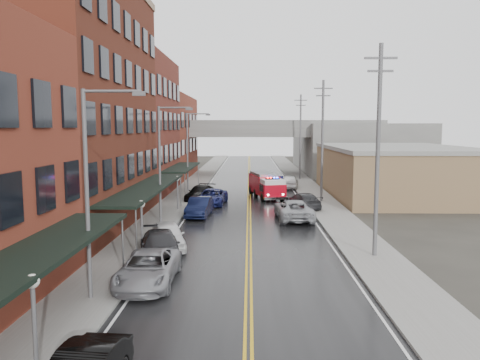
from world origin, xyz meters
name	(u,v)px	position (x,y,z in m)	size (l,w,h in m)	color
road	(249,211)	(0.00, 30.00, 0.01)	(11.00, 160.00, 0.02)	black
sidewalk_left	(168,210)	(-7.30, 30.00, 0.07)	(3.00, 160.00, 0.15)	slate
sidewalk_right	(331,210)	(7.30, 30.00, 0.07)	(3.00, 160.00, 0.15)	slate
curb_left	(186,210)	(-5.65, 30.00, 0.07)	(0.30, 160.00, 0.15)	gray
curb_right	(312,210)	(5.65, 30.00, 0.07)	(0.30, 160.00, 0.15)	gray
brick_building_b	(67,106)	(-13.30, 23.00, 9.00)	(9.00, 20.00, 18.00)	#512115
brick_building_c	(129,127)	(-13.30, 40.50, 7.50)	(9.00, 15.00, 15.00)	#5A201B
brick_building_far	(160,137)	(-13.30, 58.00, 6.00)	(9.00, 20.00, 12.00)	brown
tan_building	(395,173)	(16.00, 40.00, 2.50)	(14.00, 22.00, 5.00)	olive
right_far_block	(353,147)	(18.00, 70.00, 4.00)	(18.00, 30.00, 8.00)	slate
awning_0	(27,259)	(-7.49, 4.00, 2.99)	(2.60, 16.00, 3.09)	black
awning_1	(148,187)	(-7.49, 23.00, 2.99)	(2.60, 18.00, 3.09)	black
awning_2	(182,167)	(-7.49, 40.50, 2.99)	(2.60, 13.00, 3.09)	black
globe_lamp_0	(33,300)	(-6.40, 2.00, 2.31)	(0.44, 0.44, 3.12)	#59595B
globe_lamp_1	(141,214)	(-6.40, 16.00, 2.31)	(0.44, 0.44, 3.12)	#59595B
globe_lamp_2	(177,185)	(-6.40, 30.00, 2.31)	(0.44, 0.44, 3.12)	#59595B
street_lamp_0	(92,181)	(-6.55, 8.00, 5.19)	(2.64, 0.22, 9.00)	#59595B
street_lamp_1	(163,157)	(-6.55, 24.00, 5.19)	(2.64, 0.22, 9.00)	#59595B
street_lamp_2	(190,148)	(-6.55, 40.00, 5.19)	(2.64, 0.22, 9.00)	#59595B
utility_pole_0	(378,148)	(7.20, 15.00, 6.31)	(1.80, 0.24, 12.00)	#59595B
utility_pole_1	(322,139)	(7.20, 35.00, 6.31)	(1.80, 0.24, 12.00)	#59595B
utility_pole_2	(300,135)	(7.20, 55.00, 6.31)	(1.80, 0.24, 12.00)	#59595B
overpass	(249,137)	(0.00, 62.00, 5.99)	(40.00, 10.00, 7.50)	slate
fire_truck	(266,185)	(1.82, 37.70, 1.41)	(4.06, 7.44, 2.60)	#B90819
parked_car_left_2	(148,269)	(-4.77, 10.20, 0.76)	(2.54, 5.50, 1.53)	gray
parked_car_left_3	(160,246)	(-5.00, 14.39, 0.77)	(2.16, 5.32, 1.54)	#27272A
parked_car_left_4	(168,235)	(-5.00, 16.80, 0.82)	(1.93, 4.79, 1.63)	silver
parked_car_left_5	(200,207)	(-4.14, 27.20, 0.81)	(1.71, 4.90, 1.61)	black
parked_car_left_6	(212,197)	(-3.60, 33.20, 0.76)	(2.52, 5.47, 1.52)	navy
parked_car_left_7	(200,193)	(-5.00, 36.00, 0.75)	(2.11, 5.19, 1.51)	black
parked_car_right_0	(294,210)	(3.60, 25.92, 0.83)	(2.74, 5.95, 1.65)	#9A9CA1
parked_car_right_1	(304,201)	(5.00, 31.17, 0.74)	(2.07, 5.10, 1.48)	#272729
parked_car_right_2	(290,182)	(5.00, 45.53, 0.83)	(1.96, 4.87, 1.66)	white
parked_car_right_3	(278,181)	(3.61, 47.80, 0.66)	(1.40, 4.01, 1.32)	#0E0E34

